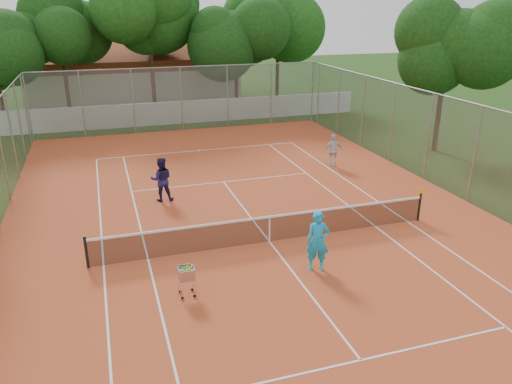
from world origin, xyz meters
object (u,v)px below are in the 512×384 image
object	(u,v)px
player_far_right	(333,151)
ball_hopper	(187,280)
clubhouse	(133,73)
player_far_left	(161,179)
tennis_net	(269,229)
player_near	(318,241)

from	to	relation	value
player_far_right	ball_hopper	distance (m)	13.12
clubhouse	player_far_right	size ratio (longest dim) A/B	9.84
player_far_left	player_far_right	distance (m)	8.97
tennis_net	clubhouse	distance (m)	29.12
ball_hopper	player_near	bearing A→B (deg)	-16.61
tennis_net	player_far_left	distance (m)	5.79
clubhouse	player_near	xyz separation A→B (m)	(2.76, -31.24, -1.23)
player_near	clubhouse	bearing A→B (deg)	113.17
ball_hopper	player_far_left	bearing A→B (deg)	67.23
player_far_left	tennis_net	bearing A→B (deg)	127.74
player_far_right	ball_hopper	bearing A→B (deg)	50.11
player_far_left	ball_hopper	distance (m)	7.47
clubhouse	player_near	world-z (taller)	clubhouse
player_near	ball_hopper	size ratio (longest dim) A/B	1.99
clubhouse	player_near	size ratio (longest dim) A/B	8.63
tennis_net	player_far_right	bearing A→B (deg)	50.40
tennis_net	player_near	world-z (taller)	player_near
tennis_net	player_near	distance (m)	2.41
clubhouse	player_far_left	xyz separation A→B (m)	(-0.96, -24.03, -1.26)
player_far_left	ball_hopper	xyz separation A→B (m)	(-0.34, -7.45, -0.44)
tennis_net	player_far_left	xyz separation A→B (m)	(-2.96, 4.97, 0.43)
player_near	ball_hopper	world-z (taller)	player_near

